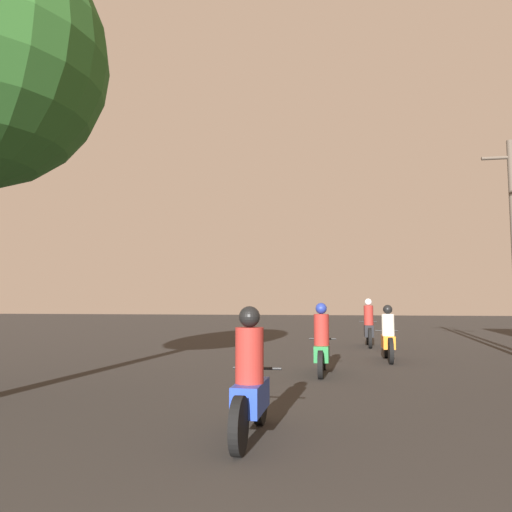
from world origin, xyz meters
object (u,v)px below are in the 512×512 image
(motorcycle_blue, at_px, (250,385))
(motorcycle_orange, at_px, (388,338))
(motorcycle_black, at_px, (369,327))
(motorcycle_green, at_px, (322,346))

(motorcycle_blue, bearing_deg, motorcycle_orange, 83.94)
(motorcycle_blue, relative_size, motorcycle_orange, 0.91)
(motorcycle_blue, xyz_separation_m, motorcycle_black, (1.89, 12.20, 0.07))
(motorcycle_green, distance_m, motorcycle_orange, 3.17)
(motorcycle_green, height_order, motorcycle_orange, motorcycle_green)
(motorcycle_orange, relative_size, motorcycle_black, 0.98)
(motorcycle_orange, distance_m, motorcycle_black, 4.28)
(motorcycle_black, bearing_deg, motorcycle_blue, -108.38)
(motorcycle_blue, distance_m, motorcycle_black, 12.35)
(motorcycle_blue, bearing_deg, motorcycle_green, 93.00)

